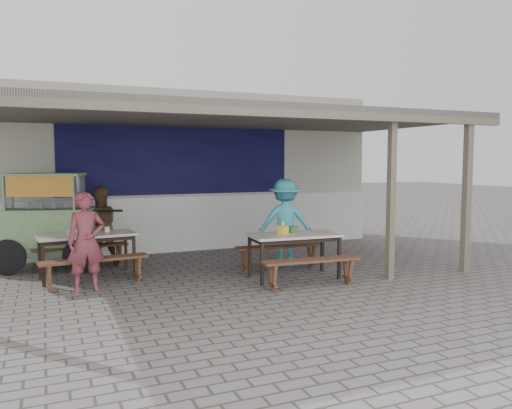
{
  "coord_description": "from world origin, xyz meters",
  "views": [
    {
      "loc": [
        -2.92,
        -7.57,
        1.97
      ],
      "look_at": [
        0.69,
        0.9,
        1.16
      ],
      "focal_mm": 35.0,
      "sensor_mm": 36.0,
      "label": 1
    }
  ],
  "objects": [
    {
      "name": "ground",
      "position": [
        0.0,
        0.0,
        0.0
      ],
      "size": [
        60.0,
        60.0,
        0.0
      ],
      "primitive_type": "plane",
      "color": "#645F5A",
      "rests_on": "ground"
    },
    {
      "name": "back_wall",
      "position": [
        -0.0,
        3.58,
        1.72
      ],
      "size": [
        9.0,
        1.28,
        3.5
      ],
      "color": "#B8B3A5",
      "rests_on": "ground"
    },
    {
      "name": "warung_roof",
      "position": [
        0.02,
        0.9,
        2.71
      ],
      "size": [
        9.0,
        4.21,
        2.81
      ],
      "color": "#5D5750",
      "rests_on": "ground"
    },
    {
      "name": "table_left",
      "position": [
        -2.29,
        1.15,
        0.67
      ],
      "size": [
        1.61,
        0.83,
        0.75
      ],
      "rotation": [
        0.0,
        0.0,
        0.09
      ],
      "color": "beige",
      "rests_on": "ground"
    },
    {
      "name": "bench_left_street",
      "position": [
        -2.22,
        0.5,
        0.34
      ],
      "size": [
        1.67,
        0.43,
        0.45
      ],
      "rotation": [
        0.0,
        0.0,
        0.09
      ],
      "color": "brown",
      "rests_on": "ground"
    },
    {
      "name": "bench_left_wall",
      "position": [
        -2.35,
        1.8,
        0.34
      ],
      "size": [
        1.67,
        0.43,
        0.45
      ],
      "rotation": [
        0.0,
        0.0,
        0.09
      ],
      "color": "brown",
      "rests_on": "ground"
    },
    {
      "name": "table_right",
      "position": [
        0.91,
        -0.22,
        0.67
      ],
      "size": [
        1.53,
        0.84,
        0.75
      ],
      "rotation": [
        0.0,
        0.0,
        -0.07
      ],
      "color": "beige",
      "rests_on": "ground"
    },
    {
      "name": "bench_right_street",
      "position": [
        0.86,
        -0.89,
        0.34
      ],
      "size": [
        1.6,
        0.39,
        0.45
      ],
      "rotation": [
        0.0,
        0.0,
        -0.07
      ],
      "color": "brown",
      "rests_on": "ground"
    },
    {
      "name": "bench_right_wall",
      "position": [
        0.95,
        0.45,
        0.34
      ],
      "size": [
        1.6,
        0.39,
        0.45
      ],
      "rotation": [
        0.0,
        0.0,
        -0.07
      ],
      "color": "brown",
      "rests_on": "ground"
    },
    {
      "name": "vendor_cart",
      "position": [
        -2.85,
        2.11,
        0.95
      ],
      "size": [
        2.25,
        1.28,
        1.75
      ],
      "rotation": [
        0.0,
        0.0,
        -0.29
      ],
      "color": "#86AB72",
      "rests_on": "ground"
    },
    {
      "name": "patron_street_side",
      "position": [
        -2.36,
        0.27,
        0.76
      ],
      "size": [
        0.57,
        0.4,
        1.51
      ],
      "primitive_type": "imported",
      "rotation": [
        0.0,
        0.0,
        0.06
      ],
      "color": "brown",
      "rests_on": "ground"
    },
    {
      "name": "patron_wall_side",
      "position": [
        -1.98,
        2.19,
        0.74
      ],
      "size": [
        0.76,
        0.61,
        1.48
      ],
      "primitive_type": "imported",
      "rotation": [
        0.0,
        0.0,
        3.21
      ],
      "color": "brown",
      "rests_on": "ground"
    },
    {
      "name": "patron_right_table",
      "position": [
        1.24,
        0.78,
        0.82
      ],
      "size": [
        1.21,
        0.98,
        1.63
      ],
      "primitive_type": "imported",
      "rotation": [
        0.0,
        0.0,
        2.73
      ],
      "color": "#3EA5B8",
      "rests_on": "ground"
    },
    {
      "name": "tissue_box",
      "position": [
        0.74,
        -0.13,
        0.82
      ],
      "size": [
        0.18,
        0.18,
        0.14
      ],
      "primitive_type": "cube",
      "rotation": [
        0.0,
        0.0,
        0.43
      ],
      "color": "yellow",
      "rests_on": "table_right"
    },
    {
      "name": "donation_box",
      "position": [
        0.94,
        -0.09,
        0.81
      ],
      "size": [
        0.2,
        0.16,
        0.11
      ],
      "primitive_type": "cube",
      "rotation": [
        0.0,
        0.0,
        0.38
      ],
      "color": "#316E33",
      "rests_on": "table_right"
    },
    {
      "name": "condiment_jar",
      "position": [
        -1.94,
        1.25,
        0.79
      ],
      "size": [
        0.08,
        0.08,
        0.09
      ],
      "primitive_type": "cylinder",
      "color": "white",
      "rests_on": "table_left"
    },
    {
      "name": "condiment_bowl",
      "position": [
        -2.52,
        1.21,
        0.78
      ],
      "size": [
        0.23,
        0.23,
        0.05
      ],
      "primitive_type": "imported",
      "rotation": [
        0.0,
        0.0,
        -0.07
      ],
      "color": "white",
      "rests_on": "table_left"
    }
  ]
}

